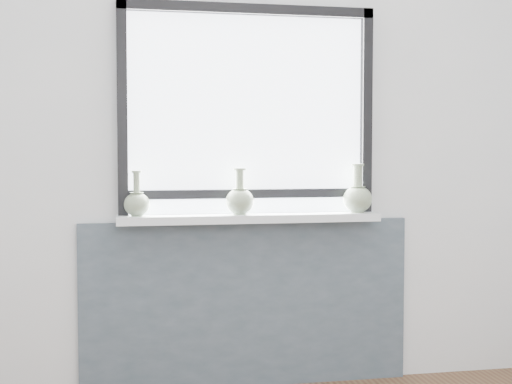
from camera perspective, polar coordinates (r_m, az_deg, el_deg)
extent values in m
cube|color=silver|center=(3.66, -0.78, 4.60)|extent=(3.60, 0.02, 2.60)
cube|color=#515A69|center=(3.71, -0.69, -8.94)|extent=(1.70, 0.03, 0.86)
cube|color=silver|center=(3.58, -0.49, -2.10)|extent=(1.32, 0.18, 0.04)
cube|color=black|center=(3.56, -10.66, 6.61)|extent=(0.05, 0.06, 1.05)
cube|color=black|center=(3.78, 8.79, 6.42)|extent=(0.05, 0.06, 1.05)
cube|color=black|center=(3.68, -0.64, 14.40)|extent=(1.30, 0.06, 0.05)
cube|color=black|center=(3.62, -0.63, -0.14)|extent=(1.20, 0.05, 0.04)
cube|color=white|center=(3.64, -0.71, 6.19)|extent=(1.20, 0.01, 1.00)
cylinder|color=gray|center=(3.50, -9.50, -1.86)|extent=(0.06, 0.06, 0.01)
ellipsoid|color=gray|center=(3.50, -9.51, -0.99)|extent=(0.13, 0.13, 0.12)
cone|color=gray|center=(3.49, -9.51, -0.26)|extent=(0.07, 0.07, 0.03)
cylinder|color=gray|center=(3.49, -9.52, 0.60)|extent=(0.03, 0.03, 0.11)
cylinder|color=gray|center=(3.49, -9.53, 1.62)|extent=(0.05, 0.05, 0.01)
cylinder|color=gray|center=(3.55, -1.30, -1.75)|extent=(0.06, 0.06, 0.01)
ellipsoid|color=gray|center=(3.55, -1.30, -0.76)|extent=(0.14, 0.14, 0.13)
cone|color=gray|center=(3.54, -1.31, 0.05)|extent=(0.08, 0.08, 0.03)
cylinder|color=gray|center=(3.54, -1.31, 0.87)|extent=(0.04, 0.04, 0.11)
cylinder|color=gray|center=(3.54, -1.31, 1.84)|extent=(0.07, 0.07, 0.01)
cylinder|color=gray|center=(3.70, 8.11, -1.58)|extent=(0.07, 0.07, 0.01)
ellipsoid|color=gray|center=(3.70, 8.12, -0.58)|extent=(0.15, 0.15, 0.14)
cone|color=gray|center=(3.69, 8.13, 0.23)|extent=(0.08, 0.08, 0.03)
cylinder|color=gray|center=(3.69, 8.13, 1.13)|extent=(0.05, 0.05, 0.12)
cylinder|color=gray|center=(3.69, 8.14, 2.17)|extent=(0.06, 0.06, 0.01)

